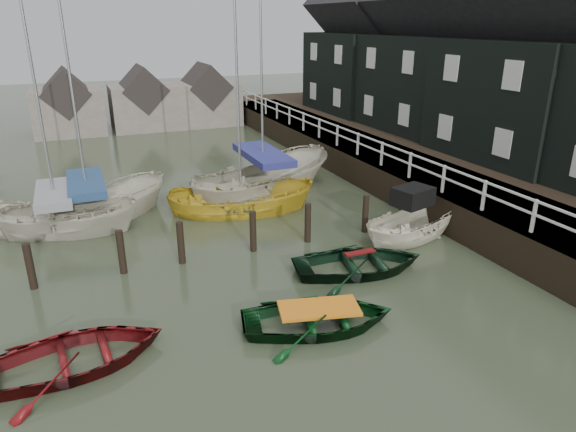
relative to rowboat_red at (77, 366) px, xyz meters
name	(u,v)px	position (x,y,z in m)	size (l,w,h in m)	color
ground	(248,299)	(4.48, 1.32, 0.00)	(120.00, 120.00, 0.00)	#303924
pier	(362,158)	(13.96, 11.32, 0.71)	(3.04, 32.00, 2.70)	black
land_strip	(448,161)	(19.48, 11.32, 0.00)	(14.00, 38.00, 1.50)	black
quay_houses	(479,55)	(19.48, 9.97, 5.68)	(6.52, 28.14, 10.01)	black
mooring_pilings	(184,248)	(3.37, 4.32, 0.50)	(13.72, 0.22, 1.80)	black
far_sheds	(141,102)	(5.32, 27.32, 1.86)	(14.00, 4.08, 4.39)	#665B51
rowboat_red	(77,366)	(0.00, 0.00, 0.00)	(2.83, 3.96, 0.82)	#580C0E
rowboat_green	(318,327)	(5.68, -0.67, 0.00)	(2.74, 3.84, 0.80)	black
rowboat_dkgreen	(359,271)	(8.19, 1.63, 0.00)	(2.89, 4.05, 0.84)	black
motorboat	(412,235)	(11.28, 3.19, 0.09)	(4.78, 2.83, 2.68)	silver
sailboat_a	(59,228)	(-0.33, 8.82, 0.06)	(6.41, 4.51, 10.84)	beige
sailboat_b	(91,219)	(0.80, 9.38, 0.07)	(6.91, 4.42, 12.40)	beige
sailboat_c	(242,211)	(6.49, 8.13, 0.01)	(6.23, 3.58, 10.60)	gold
sailboat_d	(264,191)	(8.19, 10.14, 0.06)	(8.08, 5.27, 12.35)	#BAB59F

